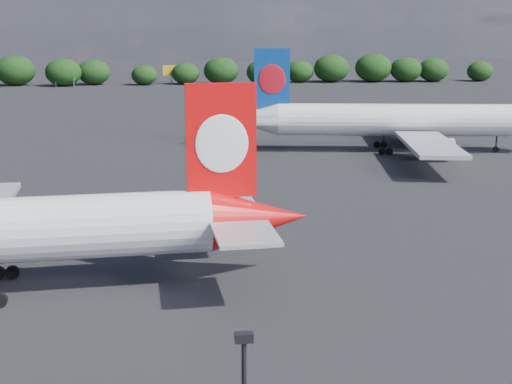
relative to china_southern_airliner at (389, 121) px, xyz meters
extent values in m
plane|color=black|center=(-42.12, -7.05, -4.46)|extent=(500.00, 500.00, 0.00)
cone|color=red|center=(-25.13, -48.84, 0.05)|extent=(7.44, 4.88, 4.51)
cube|color=red|center=(-27.84, -48.98, 5.83)|extent=(4.98, 0.71, 8.12)
ellipsoid|color=white|center=(-27.82, -49.25, 5.66)|extent=(3.79, 0.38, 4.15)
ellipsoid|color=white|center=(-27.85, -48.71, 5.66)|extent=(3.79, 0.38, 4.15)
cube|color=#ABADB3|center=(-26.68, -53.89, 0.41)|extent=(4.34, 5.62, 0.27)
cube|color=#ABADB3|center=(-27.19, -43.98, 0.41)|extent=(4.34, 5.62, 0.27)
cylinder|color=black|center=(-42.93, -52.47, -3.97)|extent=(1.01, 0.46, 0.99)
cylinder|color=black|center=(-43.21, -47.06, -3.97)|extent=(1.01, 0.46, 0.99)
cylinder|color=white|center=(1.55, -0.25, 0.15)|extent=(35.31, 10.07, 4.61)
cone|color=white|center=(-19.38, 3.09, 0.15)|extent=(8.01, 5.71, 4.61)
cube|color=navy|center=(-16.65, 2.66, 6.04)|extent=(5.08, 1.25, 8.30)
ellipsoid|color=red|center=(-16.70, 2.38, 5.88)|extent=(3.85, 0.79, 4.24)
ellipsoid|color=red|center=(-16.61, 2.93, 5.88)|extent=(3.85, 0.79, 4.24)
cube|color=#ABADB3|center=(-18.36, -2.20, 0.51)|extent=(4.97, 6.11, 0.28)
cube|color=#ABADB3|center=(-16.76, 7.81, 0.51)|extent=(4.97, 6.11, 0.28)
cube|color=#ABADB3|center=(1.48, -12.37, -1.33)|extent=(8.82, 19.15, 0.51)
cube|color=#ABADB3|center=(5.26, 11.29, -1.33)|extent=(8.82, 19.15, 0.51)
cylinder|color=#ABADB3|center=(4.03, -8.11, -2.53)|extent=(4.94, 3.18, 2.49)
cube|color=#ABADB3|center=(4.03, -8.11, -1.88)|extent=(2.05, 0.59, 1.11)
cylinder|color=#ABADB3|center=(6.35, 6.45, -2.53)|extent=(4.94, 3.18, 2.49)
cube|color=#ABADB3|center=(6.35, 6.45, -1.88)|extent=(2.05, 0.59, 1.11)
cylinder|color=black|center=(-0.71, -2.69, -3.08)|extent=(0.30, 0.30, 2.30)
cylinder|color=black|center=(-0.71, -2.69, -3.96)|extent=(1.07, 0.57, 1.01)
cylinder|color=black|center=(-1.71, -2.53, -3.96)|extent=(1.07, 0.57, 1.01)
cylinder|color=black|center=(0.17, 2.77, -3.08)|extent=(0.30, 0.30, 2.30)
cylinder|color=black|center=(0.17, 2.77, -3.96)|extent=(1.07, 0.57, 1.01)
cylinder|color=black|center=(-0.84, 2.93, -3.96)|extent=(1.07, 0.57, 1.01)
cylinder|color=black|center=(15.20, -2.43, -3.13)|extent=(0.25, 0.25, 2.30)
cylinder|color=black|center=(15.20, -2.43, -4.05)|extent=(0.87, 0.45, 0.83)
cube|color=black|center=(-29.47, -79.18, 5.05)|extent=(0.55, 0.30, 0.28)
cube|color=#14672A|center=(-60.12, 108.95, -1.26)|extent=(6.00, 0.30, 2.60)
cylinder|color=gray|center=(-62.62, 108.95, -3.46)|extent=(0.20, 0.20, 2.00)
cylinder|color=gray|center=(-57.62, 108.95, -3.46)|extent=(0.20, 0.20, 2.00)
cube|color=gold|center=(-30.12, 114.95, -0.46)|extent=(5.00, 0.30, 3.00)
cylinder|color=gray|center=(-30.12, 114.95, -3.21)|extent=(0.30, 0.30, 2.50)
ellipsoid|color=black|center=(-74.73, 115.66, -0.10)|extent=(11.35, 9.60, 8.73)
ellipsoid|color=black|center=(-60.75, 111.76, -0.53)|extent=(10.23, 8.66, 7.87)
ellipsoid|color=black|center=(-52.61, 115.51, -0.81)|extent=(9.49, 8.03, 7.30)
ellipsoid|color=black|center=(-37.97, 112.64, -1.58)|extent=(7.50, 6.35, 5.77)
ellipsoid|color=black|center=(-26.03, 113.64, -1.31)|extent=(8.20, 6.94, 6.31)
ellipsoid|color=black|center=(-15.63, 112.67, -0.49)|extent=(10.34, 8.75, 7.95)
ellipsoid|color=black|center=(-3.73, 109.83, -0.79)|extent=(9.54, 8.07, 7.34)
ellipsoid|color=black|center=(8.43, 116.12, -1.18)|extent=(8.53, 7.22, 6.56)
ellipsoid|color=black|center=(18.12, 115.51, -0.30)|extent=(10.83, 9.17, 8.33)
ellipsoid|color=black|center=(30.96, 114.87, -0.16)|extent=(11.19, 9.47, 8.61)
ellipsoid|color=black|center=(40.97, 113.84, -0.72)|extent=(9.74, 8.24, 7.49)
ellipsoid|color=black|center=(49.50, 113.33, -0.85)|extent=(9.40, 7.95, 7.23)
ellipsoid|color=black|center=(64.45, 113.48, -1.37)|extent=(8.05, 6.81, 6.20)
camera|label=1|loc=(-31.50, -98.40, 14.14)|focal=50.00mm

